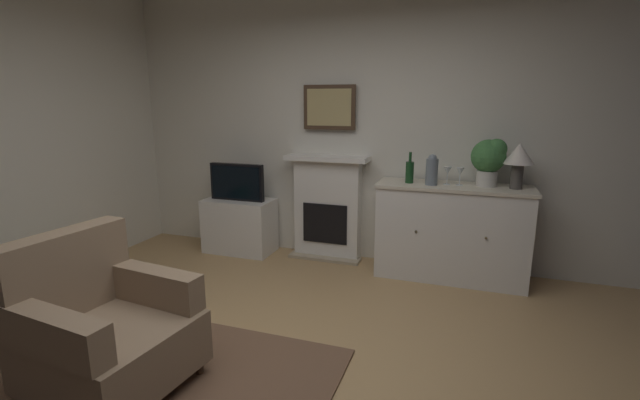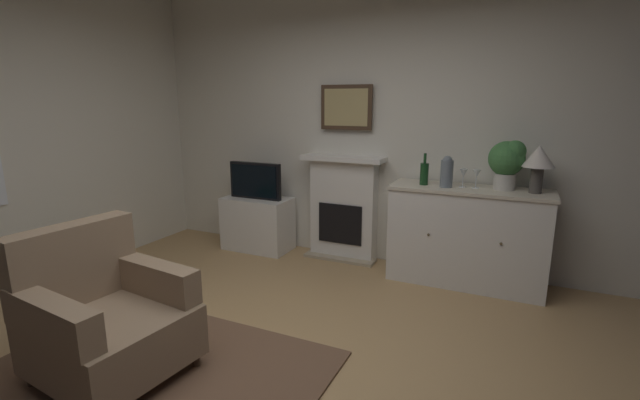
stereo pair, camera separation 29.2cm
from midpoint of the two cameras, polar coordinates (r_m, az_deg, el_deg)
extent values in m
cube|color=tan|center=(2.90, -3.10, -23.11)|extent=(5.45, 4.62, 0.10)
cube|color=silver|center=(4.49, 10.66, 10.13)|extent=(5.45, 0.06, 2.91)
cube|color=brown|center=(2.98, -19.11, -21.39)|extent=(2.05, 1.58, 0.02)
cube|color=white|center=(4.63, 4.91, -1.27)|extent=(0.70, 0.18, 1.05)
cube|color=tan|center=(4.69, 4.37, -7.59)|extent=(0.77, 0.20, 0.03)
cube|color=black|center=(4.58, 4.47, -3.17)|extent=(0.48, 0.02, 0.42)
cube|color=white|center=(4.50, 4.92, 5.45)|extent=(0.87, 0.27, 0.05)
cube|color=#473323|center=(4.53, 5.35, 11.99)|extent=(0.55, 0.03, 0.45)
cube|color=tan|center=(4.52, 5.28, 11.99)|extent=(0.47, 0.01, 0.37)
cube|color=white|center=(4.23, 20.54, -4.72)|extent=(1.36, 0.45, 0.87)
cube|color=beige|center=(4.12, 21.03, 1.26)|extent=(1.39, 0.48, 0.03)
sphere|color=brown|center=(4.01, 16.07, -4.41)|extent=(0.02, 0.02, 0.02)
sphere|color=brown|center=(3.98, 24.61, -5.26)|extent=(0.02, 0.02, 0.02)
cylinder|color=#4C4742|center=(4.10, 28.35, 2.30)|extent=(0.10, 0.10, 0.22)
cone|color=silver|center=(4.07, 28.65, 5.06)|extent=(0.26, 0.26, 0.18)
cylinder|color=#193F1E|center=(4.12, 15.50, 3.29)|extent=(0.08, 0.08, 0.20)
cylinder|color=#193F1E|center=(4.10, 15.62, 5.29)|extent=(0.03, 0.03, 0.09)
cylinder|color=silver|center=(4.13, 20.12, 1.61)|extent=(0.06, 0.06, 0.00)
cylinder|color=silver|center=(4.12, 20.17, 2.26)|extent=(0.01, 0.01, 0.09)
cone|color=silver|center=(4.11, 20.25, 3.35)|extent=(0.07, 0.07, 0.07)
cylinder|color=silver|center=(4.12, 21.64, 1.47)|extent=(0.06, 0.06, 0.00)
cylinder|color=silver|center=(4.12, 21.69, 2.12)|extent=(0.01, 0.01, 0.09)
cone|color=silver|center=(4.10, 21.79, 3.22)|extent=(0.07, 0.07, 0.07)
cylinder|color=slate|center=(4.06, 18.27, 3.26)|extent=(0.11, 0.11, 0.24)
sphere|color=slate|center=(4.05, 18.39, 4.94)|extent=(0.08, 0.08, 0.08)
cube|color=white|center=(4.95, -6.49, -3.11)|extent=(0.75, 0.42, 0.59)
cube|color=black|center=(4.82, -6.76, 2.51)|extent=(0.62, 0.06, 0.40)
cube|color=black|center=(4.80, -6.97, 2.45)|extent=(0.57, 0.01, 0.35)
cylinder|color=#936B4C|center=(4.44, -26.01, -9.36)|extent=(0.18, 0.18, 0.14)
sphere|color=#387A42|center=(4.38, -26.27, -6.93)|extent=(0.30, 0.30, 0.30)
sphere|color=#387A42|center=(4.29, -26.16, -6.30)|extent=(0.18, 0.18, 0.18)
cylinder|color=beige|center=(4.15, 24.90, 2.19)|extent=(0.18, 0.18, 0.14)
sphere|color=#3D753D|center=(4.12, 25.17, 4.92)|extent=(0.30, 0.30, 0.30)
sphere|color=#3D753D|center=(4.08, 26.10, 5.76)|extent=(0.18, 0.18, 0.18)
cube|color=#8C7259|center=(2.94, -22.86, -16.44)|extent=(0.88, 0.84, 0.32)
cube|color=#8C7259|center=(3.04, -27.25, -7.47)|extent=(0.24, 0.77, 0.50)
cube|color=#8C7259|center=(2.68, -29.04, -13.62)|extent=(0.73, 0.22, 0.22)
cube|color=#8C7259|center=(3.00, -18.34, -9.76)|extent=(0.73, 0.22, 0.22)
cylinder|color=#473323|center=(2.99, -13.13, -19.84)|extent=(0.05, 0.05, 0.10)
cylinder|color=#473323|center=(3.17, -31.32, -19.52)|extent=(0.05, 0.05, 0.10)
cylinder|color=#473323|center=(3.45, -21.59, -15.78)|extent=(0.05, 0.05, 0.10)
camera|label=1|loc=(0.15, -87.14, 0.65)|focal=24.42mm
camera|label=2|loc=(0.15, 92.86, -0.65)|focal=24.42mm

